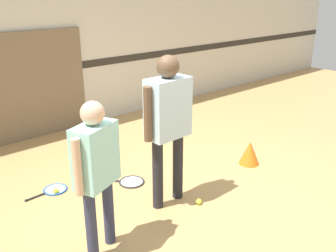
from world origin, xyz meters
The scene contains 9 objects.
ground_plane centered at (0.00, 0.00, 0.00)m, with size 16.00×16.00×0.00m, color tan.
wall_back centered at (0.00, 3.00, 1.60)m, with size 16.00×0.07×3.20m.
person_instructor centered at (-0.12, 0.14, 1.00)m, with size 0.61×0.26×1.61m.
person_student_left centered at (-1.09, -0.09, 0.86)m, with size 0.49×0.35×1.39m.
racket_spare_on_floor centered at (-0.97, 1.18, 0.01)m, with size 0.51×0.29×0.03m.
racket_second_spare centered at (-0.18, 0.76, 0.01)m, with size 0.47×0.49×0.03m.
tennis_ball_near_instructor centered at (0.10, -0.13, 0.03)m, with size 0.07×0.07×0.07m, color #CCE038.
tennis_ball_by_spare_racket centered at (-0.97, 1.10, 0.03)m, with size 0.07×0.07×0.07m, color #CCE038.
training_cone centered at (1.32, 0.14, 0.16)m, with size 0.27×0.27×0.32m.
Camera 1 is at (-2.47, -2.56, 2.21)m, focal length 40.00 mm.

